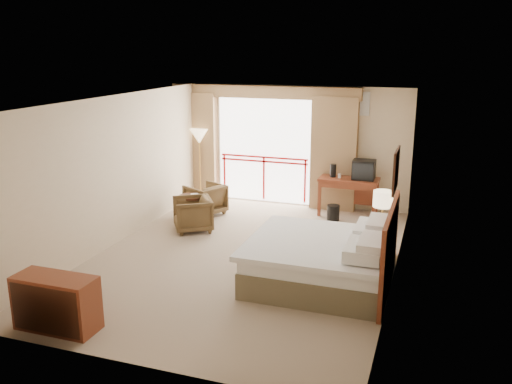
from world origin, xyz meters
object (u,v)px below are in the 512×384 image
at_px(nightstand, 380,241).
at_px(armchair_far, 206,214).
at_px(wastebasket, 333,213).
at_px(bed, 324,260).
at_px(dresser, 56,303).
at_px(table_lamp, 383,200).
at_px(desk, 349,186).
at_px(side_table, 192,204).
at_px(armchair_near, 193,230).
at_px(tv, 364,170).
at_px(floor_lamp, 199,139).

bearing_deg(nightstand, armchair_far, 158.58).
distance_m(nightstand, wastebasket, 2.11).
relative_size(bed, dresser, 1.98).
distance_m(table_lamp, dresser, 5.39).
xyz_separation_m(bed, table_lamp, (0.70, 1.42, 0.64)).
xyz_separation_m(wastebasket, armchair_far, (-2.71, -0.47, -0.16)).
relative_size(desk, dresser, 1.16).
distance_m(bed, side_table, 3.81).
distance_m(table_lamp, armchair_near, 3.80).
bearing_deg(desk, tv, -11.83).
bearing_deg(bed, desk, 93.65).
bearing_deg(table_lamp, armchair_near, 177.32).
height_order(bed, armchair_far, bed).
xyz_separation_m(desk, side_table, (-2.97, -1.59, -0.25)).
distance_m(table_lamp, floor_lamp, 5.07).
bearing_deg(desk, dresser, -114.06).
bearing_deg(bed, dresser, -139.73).
relative_size(nightstand, armchair_far, 0.76).
bearing_deg(side_table, floor_lamp, 108.87).
bearing_deg(side_table, dresser, -86.74).
bearing_deg(armchair_far, bed, 76.11).
relative_size(desk, tv, 2.70).
relative_size(table_lamp, side_table, 1.04).
bearing_deg(armchair_far, nightstand, 97.68).
distance_m(tv, floor_lamp, 3.88).
height_order(table_lamp, armchair_far, table_lamp).
relative_size(tv, floor_lamp, 0.28).
bearing_deg(table_lamp, bed, -116.10).
relative_size(table_lamp, desk, 0.47).
bearing_deg(armchair_far, wastebasket, 125.98).
bearing_deg(floor_lamp, dresser, -82.34).
relative_size(wastebasket, armchair_near, 0.45).
xyz_separation_m(table_lamp, tv, (-0.63, 2.17, 0.01)).
relative_size(wastebasket, armchair_far, 0.45).
bearing_deg(armchair_near, nightstand, 53.59).
distance_m(nightstand, tv, 2.42).
bearing_deg(tv, table_lamp, -65.42).
bearing_deg(armchair_near, dresser, -32.69).
height_order(table_lamp, floor_lamp, floor_lamp).
relative_size(nightstand, desk, 0.44).
distance_m(table_lamp, armchair_far, 4.18).
bearing_deg(wastebasket, bed, -81.64).
relative_size(tv, armchair_far, 0.63).
height_order(nightstand, table_lamp, table_lamp).
distance_m(wastebasket, floor_lamp, 3.62).
bearing_deg(floor_lamp, armchair_far, -60.65).
bearing_deg(armchair_near, desk, 94.03).
xyz_separation_m(wastebasket, dresser, (-2.48, -5.63, 0.20)).
xyz_separation_m(table_lamp, armchair_far, (-3.87, 1.24, -1.02)).
xyz_separation_m(tv, floor_lamp, (-3.85, 0.17, 0.42)).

